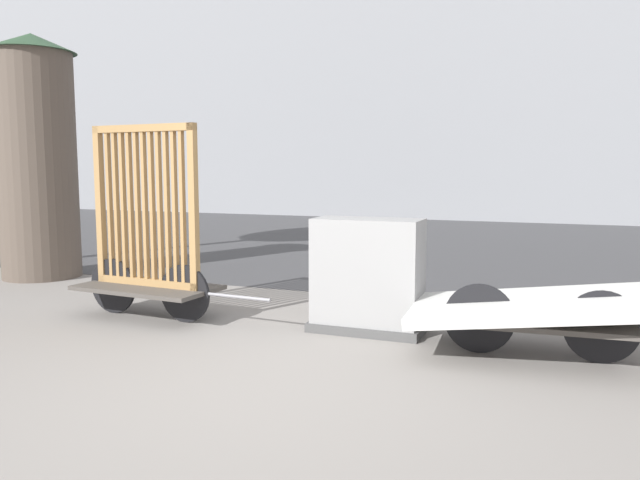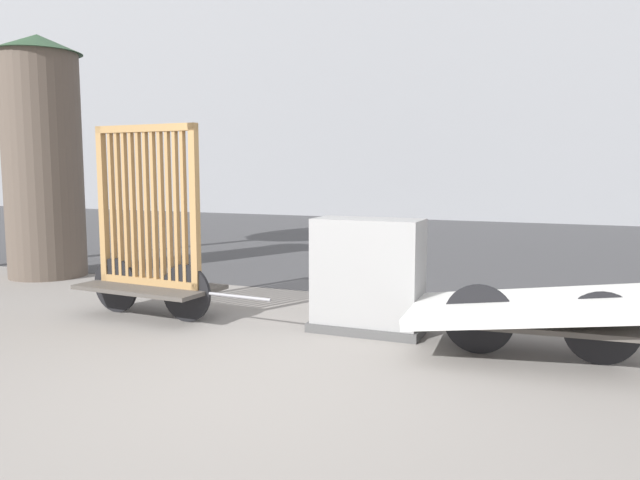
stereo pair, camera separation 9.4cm
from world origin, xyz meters
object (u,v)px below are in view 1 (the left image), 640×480
(bike_cart_with_mattress, at_px, (540,309))
(advertising_column, at_px, (37,156))
(bike_cart_with_bedframe, at_px, (147,250))
(utility_cabinet, at_px, (368,280))

(bike_cart_with_mattress, distance_m, advertising_column, 6.68)
(bike_cart_with_bedframe, relative_size, utility_cabinet, 2.07)
(bike_cart_with_bedframe, xyz_separation_m, advertising_column, (-2.77, 1.40, 0.96))
(bike_cart_with_bedframe, distance_m, utility_cabinet, 2.20)
(bike_cart_with_bedframe, bearing_deg, bike_cart_with_mattress, 4.27)
(bike_cart_with_bedframe, xyz_separation_m, bike_cart_with_mattress, (3.65, 0.00, -0.29))
(bike_cart_with_mattress, bearing_deg, utility_cabinet, 165.80)
(bike_cart_with_bedframe, distance_m, advertising_column, 3.25)
(bike_cart_with_mattress, bearing_deg, bike_cart_with_bedframe, 176.54)
(bike_cart_with_mattress, height_order, utility_cabinet, utility_cabinet)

